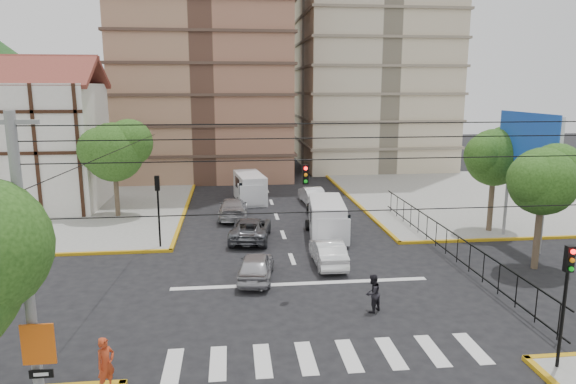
{
  "coord_description": "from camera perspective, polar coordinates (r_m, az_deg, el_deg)",
  "views": [
    {
      "loc": [
        -3.37,
        -22.99,
        9.74
      ],
      "look_at": [
        -0.26,
        4.79,
        4.0
      ],
      "focal_mm": 32.0,
      "sensor_mm": 36.0,
      "label": 1
    }
  ],
  "objects": [
    {
      "name": "car_darkgrey_mid_right",
      "position": [
        39.07,
        3.49,
        -1.79
      ],
      "size": [
        1.9,
        4.24,
        1.41
      ],
      "primitive_type": "imported",
      "rotation": [
        0.0,
        0.0,
        3.08
      ],
      "color": "#232325",
      "rests_on": "ground"
    },
    {
      "name": "sidewalk_nw",
      "position": [
        47.09,
        -26.92,
        -1.52
      ],
      "size": [
        26.0,
        26.0,
        0.15
      ],
      "primitive_type": "cube",
      "color": "gray",
      "rests_on": "ground"
    },
    {
      "name": "van_right_lane",
      "position": [
        33.6,
        4.39,
        -3.17
      ],
      "size": [
        2.7,
        5.64,
        2.45
      ],
      "rotation": [
        0.0,
        0.0,
        -0.11
      ],
      "color": "silver",
      "rests_on": "ground"
    },
    {
      "name": "sidewalk_ne",
      "position": [
        49.88,
        21.7,
        -0.41
      ],
      "size": [
        26.0,
        26.0,
        0.15
      ],
      "primitive_type": "cube",
      "color": "gray",
      "rests_on": "ground"
    },
    {
      "name": "park_fence",
      "position": [
        31.68,
        17.07,
        -6.83
      ],
      "size": [
        0.1,
        22.5,
        1.66
      ],
      "primitive_type": null,
      "color": "black",
      "rests_on": "ground"
    },
    {
      "name": "utility_pole_sw",
      "position": [
        15.88,
        -27.05,
        -7.96
      ],
      "size": [
        1.4,
        0.28,
        9.0
      ],
      "color": "slate",
      "rests_on": "ground"
    },
    {
      "name": "tree_park_c",
      "position": [
        36.72,
        22.1,
        3.86
      ],
      "size": [
        4.65,
        3.8,
        7.25
      ],
      "color": "#473828",
      "rests_on": "ground"
    },
    {
      "name": "car_white_front_right",
      "position": [
        28.8,
        4.46,
        -6.67
      ],
      "size": [
        1.54,
        4.4,
        1.45
      ],
      "primitive_type": "imported",
      "rotation": [
        0.0,
        0.0,
        3.14
      ],
      "color": "white",
      "rests_on": "ground"
    },
    {
      "name": "billboard",
      "position": [
        34.24,
        25.1,
        4.23
      ],
      "size": [
        0.36,
        6.2,
        8.1
      ],
      "color": "slate",
      "rests_on": "ground"
    },
    {
      "name": "crosswalk_stripes",
      "position": [
        19.87,
        4.43,
        -17.77
      ],
      "size": [
        12.0,
        2.4,
        0.01
      ],
      "primitive_type": "cube",
      "color": "silver",
      "rests_on": "ground"
    },
    {
      "name": "stop_line",
      "position": [
        26.29,
        1.46,
        -10.13
      ],
      "size": [
        13.0,
        0.4,
        0.01
      ],
      "primitive_type": "cube",
      "color": "silver",
      "rests_on": "ground"
    },
    {
      "name": "tree_tudor",
      "position": [
        40.18,
        -18.67,
        4.53
      ],
      "size": [
        5.39,
        4.4,
        7.43
      ],
      "color": "#473828",
      "rests_on": "ground"
    },
    {
      "name": "pedestrian_sw_corner",
      "position": [
        18.23,
        -19.58,
        -17.58
      ],
      "size": [
        0.75,
        0.78,
        1.8
      ],
      "primitive_type": "imported",
      "rotation": [
        0.0,
        0.0,
        0.9
      ],
      "color": "#B43B1B",
      "rests_on": "sidewalk_sw"
    },
    {
      "name": "ground",
      "position": [
        25.19,
        1.84,
        -11.15
      ],
      "size": [
        160.0,
        160.0,
        0.0
      ],
      "primitive_type": "plane",
      "color": "black",
      "rests_on": "ground"
    },
    {
      "name": "van_left_lane",
      "position": [
        44.2,
        -4.25,
        0.39
      ],
      "size": [
        2.78,
        5.58,
        2.4
      ],
      "rotation": [
        0.0,
        0.0,
        0.14
      ],
      "color": "silver",
      "rests_on": "ground"
    },
    {
      "name": "tudor_building",
      "position": [
        45.96,
        -26.34,
        4.8
      ],
      "size": [
        10.8,
        8.05,
        12.23
      ],
      "color": "silver",
      "rests_on": "ground"
    },
    {
      "name": "district_sign",
      "position": [
        16.48,
        -25.9,
        -15.88
      ],
      "size": [
        0.9,
        0.12,
        3.2
      ],
      "color": "slate",
      "rests_on": "ground"
    },
    {
      "name": "traffic_light_nw",
      "position": [
        31.8,
        -14.25,
        -0.79
      ],
      "size": [
        0.28,
        0.22,
        4.4
      ],
      "color": "black",
      "rests_on": "ground"
    },
    {
      "name": "car_grey_mid_left",
      "position": [
        33.44,
        -4.17,
        -4.07
      ],
      "size": [
        3.12,
        5.52,
        1.45
      ],
      "primitive_type": "imported",
      "rotation": [
        0.0,
        0.0,
        3.0
      ],
      "color": "#5C5E63",
      "rests_on": "ground"
    },
    {
      "name": "car_silver_rear_left",
      "position": [
        38.95,
        -6.13,
        -1.8
      ],
      "size": [
        2.31,
        5.29,
        1.51
      ],
      "primitive_type": "imported",
      "rotation": [
        0.0,
        0.0,
        3.11
      ],
      "color": "#A3A3A7",
      "rests_on": "ground"
    },
    {
      "name": "pedestrian_crosswalk",
      "position": [
        23.22,
        9.37,
        -11.04
      ],
      "size": [
        1.06,
        1.02,
        1.72
      ],
      "primitive_type": "imported",
      "rotation": [
        0.0,
        0.0,
        3.78
      ],
      "color": "black",
      "rests_on": "ground"
    },
    {
      "name": "tree_park_a",
      "position": [
        30.3,
        26.61,
        1.39
      ],
      "size": [
        4.41,
        3.6,
        6.83
      ],
      "color": "#473828",
      "rests_on": "ground"
    },
    {
      "name": "car_white_rear_right",
      "position": [
        43.7,
        2.64,
        -0.32
      ],
      "size": [
        1.88,
        4.52,
        1.45
      ],
      "primitive_type": "imported",
      "rotation": [
        0.0,
        0.0,
        3.22
      ],
      "color": "white",
      "rests_on": "ground"
    },
    {
      "name": "traffic_light_hanging",
      "position": [
        21.57,
        2.71,
        1.34
      ],
      "size": [
        18.0,
        9.12,
        0.92
      ],
      "color": "black",
      "rests_on": "ground"
    },
    {
      "name": "car_silver_front_left",
      "position": [
        26.65,
        -3.58,
        -8.2
      ],
      "size": [
        2.28,
        4.43,
        1.44
      ],
      "primitive_type": "imported",
      "rotation": [
        0.0,
        0.0,
        3.0
      ],
      "color": "#B0AFB4",
      "rests_on": "ground"
    },
    {
      "name": "traffic_light_se",
      "position": [
        19.99,
        28.5,
        -9.23
      ],
      "size": [
        0.28,
        0.22,
        4.4
      ],
      "color": "black",
      "rests_on": "ground"
    }
  ]
}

